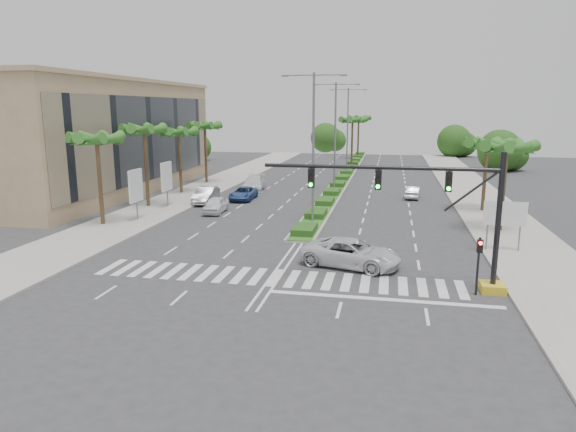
{
  "coord_description": "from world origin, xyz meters",
  "views": [
    {
      "loc": [
        6.09,
        -26.65,
        9.29
      ],
      "look_at": [
        0.23,
        2.6,
        3.0
      ],
      "focal_mm": 32.0,
      "sensor_mm": 36.0,
      "label": 1
    }
  ],
  "objects_px": {
    "car_parked_a": "(215,205)",
    "car_parked_d": "(254,184)",
    "car_parked_c": "(243,194)",
    "car_crossing": "(351,253)",
    "car_parked_b": "(206,195)",
    "car_right": "(413,192)"
  },
  "relations": [
    {
      "from": "car_parked_b",
      "to": "car_parked_d",
      "type": "height_order",
      "value": "car_parked_d"
    },
    {
      "from": "car_parked_d",
      "to": "car_crossing",
      "type": "relative_size",
      "value": 0.95
    },
    {
      "from": "car_parked_c",
      "to": "car_crossing",
      "type": "bearing_deg",
      "value": -59.92
    },
    {
      "from": "car_parked_a",
      "to": "car_parked_d",
      "type": "relative_size",
      "value": 0.75
    },
    {
      "from": "car_crossing",
      "to": "car_parked_c",
      "type": "bearing_deg",
      "value": 46.99
    },
    {
      "from": "car_parked_a",
      "to": "car_parked_b",
      "type": "distance_m",
      "value": 5.06
    },
    {
      "from": "car_parked_c",
      "to": "car_crossing",
      "type": "height_order",
      "value": "car_crossing"
    },
    {
      "from": "car_right",
      "to": "car_parked_d",
      "type": "bearing_deg",
      "value": 0.22
    },
    {
      "from": "car_parked_a",
      "to": "car_parked_d",
      "type": "height_order",
      "value": "car_parked_d"
    },
    {
      "from": "car_parked_c",
      "to": "car_crossing",
      "type": "relative_size",
      "value": 0.8
    },
    {
      "from": "car_parked_c",
      "to": "car_right",
      "type": "height_order",
      "value": "car_parked_c"
    },
    {
      "from": "car_parked_b",
      "to": "car_parked_a",
      "type": "bearing_deg",
      "value": -65.23
    },
    {
      "from": "car_parked_d",
      "to": "car_right",
      "type": "relative_size",
      "value": 1.43
    },
    {
      "from": "car_parked_a",
      "to": "car_parked_c",
      "type": "relative_size",
      "value": 0.88
    },
    {
      "from": "car_parked_a",
      "to": "car_crossing",
      "type": "height_order",
      "value": "car_crossing"
    },
    {
      "from": "car_parked_b",
      "to": "car_right",
      "type": "xyz_separation_m",
      "value": [
        20.3,
        7.0,
        -0.16
      ]
    },
    {
      "from": "car_parked_d",
      "to": "car_right",
      "type": "distance_m",
      "value": 17.8
    },
    {
      "from": "car_parked_c",
      "to": "car_crossing",
      "type": "distance_m",
      "value": 24.25
    },
    {
      "from": "car_parked_d",
      "to": "car_parked_a",
      "type": "bearing_deg",
      "value": -97.55
    },
    {
      "from": "car_parked_b",
      "to": "car_crossing",
      "type": "bearing_deg",
      "value": -53.95
    },
    {
      "from": "car_parked_b",
      "to": "car_parked_d",
      "type": "bearing_deg",
      "value": 68.37
    },
    {
      "from": "car_parked_d",
      "to": "car_parked_c",
      "type": "bearing_deg",
      "value": -92.31
    }
  ]
}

